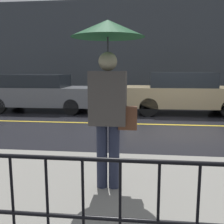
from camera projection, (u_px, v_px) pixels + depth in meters
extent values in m
plane|color=black|center=(180.00, 125.00, 8.12)|extent=(80.00, 80.00, 0.00)
cube|color=gray|center=(167.00, 105.00, 12.40)|extent=(28.00, 2.14, 0.10)
cube|color=gold|center=(180.00, 125.00, 8.12)|extent=(25.20, 0.12, 0.01)
cube|color=#383D42|center=(167.00, 52.00, 13.19)|extent=(28.00, 0.30, 5.17)
cylinder|color=black|center=(13.00, 208.00, 2.19)|extent=(0.02, 0.02, 0.90)
cylinder|color=black|center=(48.00, 210.00, 2.16)|extent=(0.02, 0.02, 0.90)
cylinder|color=black|center=(83.00, 212.00, 2.13)|extent=(0.02, 0.02, 0.90)
cylinder|color=black|center=(120.00, 214.00, 2.09)|extent=(0.02, 0.02, 0.90)
cylinder|color=black|center=(158.00, 217.00, 2.06)|extent=(0.02, 0.02, 0.90)
cylinder|color=black|center=(197.00, 219.00, 2.02)|extent=(0.02, 0.02, 0.90)
cylinder|color=#23283D|center=(102.00, 156.00, 3.54)|extent=(0.15, 0.15, 0.88)
cylinder|color=#23283D|center=(114.00, 156.00, 3.53)|extent=(0.15, 0.15, 0.88)
cube|color=#47423D|center=(108.00, 98.00, 3.41)|extent=(0.48, 0.29, 0.70)
sphere|color=#9A906E|center=(108.00, 61.00, 3.33)|extent=(0.24, 0.24, 0.24)
cylinder|color=#262628|center=(108.00, 68.00, 3.35)|extent=(0.02, 0.02, 0.77)
cone|color=#144723|center=(108.00, 28.00, 3.27)|extent=(0.94, 0.94, 0.21)
cube|color=brown|center=(128.00, 118.00, 3.42)|extent=(0.24, 0.12, 0.30)
cube|color=slate|center=(42.00, 96.00, 10.81)|extent=(4.70, 1.77, 0.74)
cube|color=#1E2328|center=(37.00, 81.00, 10.73)|extent=(2.45, 1.63, 0.50)
cylinder|color=black|center=(81.00, 102.00, 11.45)|extent=(0.60, 0.22, 0.60)
cylinder|color=black|center=(72.00, 107.00, 9.93)|extent=(0.60, 0.22, 0.60)
cylinder|color=black|center=(18.00, 101.00, 11.78)|extent=(0.60, 0.22, 0.60)
cube|color=tan|center=(185.00, 97.00, 10.15)|extent=(4.61, 1.82, 0.75)
cube|color=#1E2328|center=(181.00, 80.00, 10.06)|extent=(2.40, 1.68, 0.55)
cylinder|color=black|center=(217.00, 103.00, 10.82)|extent=(0.68, 0.22, 0.68)
cylinder|color=black|center=(148.00, 102.00, 11.15)|extent=(0.68, 0.22, 0.68)
cylinder|color=black|center=(149.00, 107.00, 9.57)|extent=(0.68, 0.22, 0.68)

